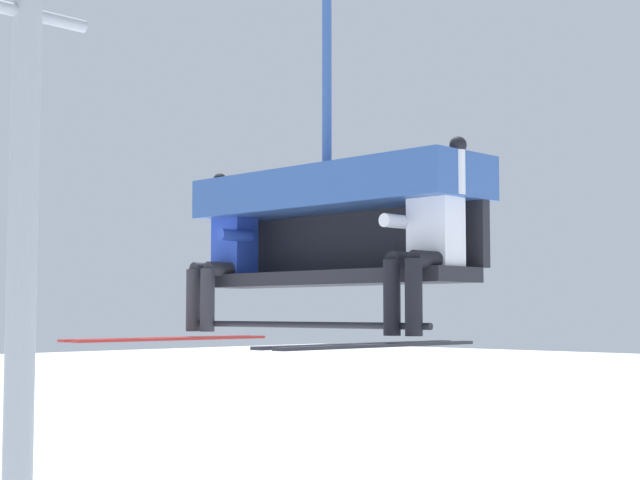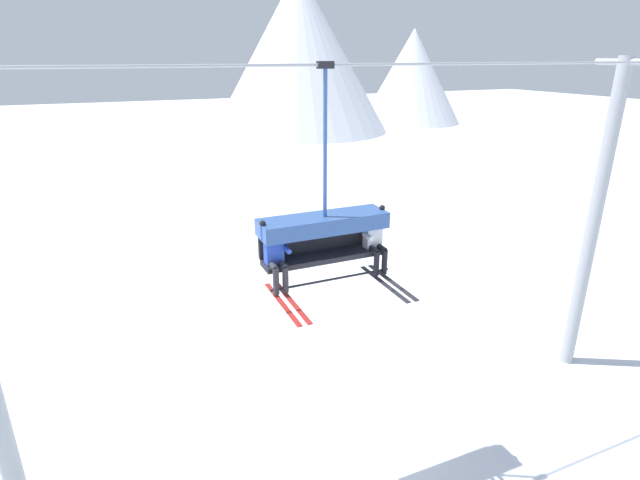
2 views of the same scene
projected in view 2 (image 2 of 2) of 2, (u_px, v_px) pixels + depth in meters
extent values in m
plane|color=silver|center=(336.00, 432.00, 12.10)|extent=(200.00, 200.00, 0.00)
cone|color=white|center=(299.00, 53.00, 57.49)|extent=(20.90, 20.90, 17.64)
cone|color=white|center=(412.00, 77.00, 65.98)|extent=(13.24, 13.24, 11.91)
cylinder|color=#9EA3A8|center=(593.00, 225.00, 13.46)|extent=(0.36, 0.36, 8.59)
cylinder|color=#9EA3A8|center=(626.00, 62.00, 12.01)|extent=(0.16, 1.60, 0.16)
cylinder|color=#9EA3A8|center=(388.00, 64.00, 8.66)|extent=(16.21, 0.05, 0.05)
cube|color=#232328|center=(325.00, 257.00, 9.41)|extent=(2.40, 0.48, 0.10)
cube|color=#232328|center=(319.00, 239.00, 9.55)|extent=(2.40, 0.08, 0.45)
cube|color=#335699|center=(324.00, 223.00, 9.23)|extent=(2.44, 0.68, 0.30)
cylinder|color=black|center=(332.00, 279.00, 9.25)|extent=(2.40, 0.04, 0.04)
cylinder|color=#335699|center=(325.00, 146.00, 8.68)|extent=(0.07, 0.07, 2.58)
cube|color=black|center=(325.00, 65.00, 8.22)|extent=(0.28, 0.12, 0.12)
cube|color=#2847B7|center=(274.00, 250.00, 8.91)|extent=(0.32, 0.22, 0.52)
sphere|color=black|center=(273.00, 231.00, 8.78)|extent=(0.22, 0.22, 0.22)
ellipsoid|color=black|center=(275.00, 233.00, 8.69)|extent=(0.17, 0.04, 0.08)
cylinder|color=#2D2D33|center=(273.00, 265.00, 8.80)|extent=(0.11, 0.34, 0.11)
cylinder|color=#2D2D33|center=(282.00, 264.00, 8.87)|extent=(0.11, 0.34, 0.11)
cylinder|color=#2D2D33|center=(276.00, 281.00, 8.74)|extent=(0.11, 0.11, 0.48)
cylinder|color=#2D2D33|center=(285.00, 280.00, 8.81)|extent=(0.11, 0.11, 0.48)
cube|color=#B22823|center=(282.00, 303.00, 8.59)|extent=(0.09, 1.70, 0.02)
cube|color=#B22823|center=(292.00, 302.00, 8.65)|extent=(0.09, 1.70, 0.02)
cylinder|color=#2847B7|center=(263.00, 233.00, 8.71)|extent=(0.09, 0.09, 0.30)
sphere|color=black|center=(263.00, 224.00, 8.66)|extent=(0.11, 0.11, 0.11)
cylinder|color=#2847B7|center=(286.00, 249.00, 8.83)|extent=(0.09, 0.30, 0.09)
cube|color=silver|center=(373.00, 235.00, 9.66)|extent=(0.32, 0.22, 0.52)
sphere|color=#284C93|center=(373.00, 217.00, 9.54)|extent=(0.22, 0.22, 0.22)
ellipsoid|color=black|center=(376.00, 218.00, 9.45)|extent=(0.17, 0.04, 0.08)
cylinder|color=black|center=(373.00, 249.00, 9.56)|extent=(0.11, 0.34, 0.11)
cylinder|color=black|center=(381.00, 247.00, 9.62)|extent=(0.11, 0.34, 0.11)
cylinder|color=black|center=(376.00, 263.00, 9.50)|extent=(0.11, 0.11, 0.48)
cylinder|color=black|center=(384.00, 262.00, 9.56)|extent=(0.11, 0.11, 0.48)
cube|color=#232328|center=(384.00, 283.00, 9.34)|extent=(0.09, 1.70, 0.02)
cube|color=#232328|center=(392.00, 282.00, 9.41)|extent=(0.09, 1.70, 0.02)
cylinder|color=silver|center=(368.00, 236.00, 9.45)|extent=(0.09, 0.30, 0.09)
cylinder|color=silver|center=(382.00, 216.00, 9.61)|extent=(0.09, 0.09, 0.30)
sphere|color=black|center=(382.00, 208.00, 9.55)|extent=(0.11, 0.11, 0.11)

